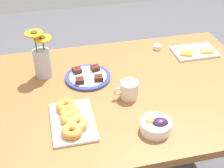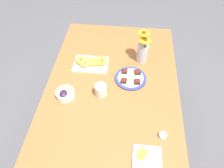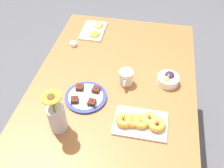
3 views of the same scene
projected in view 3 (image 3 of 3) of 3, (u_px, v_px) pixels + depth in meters
ground_plane at (112, 151)px, 2.03m from camera, size 6.00×6.00×0.00m
dining_table at (112, 98)px, 1.57m from camera, size 1.60×1.00×0.74m
coffee_mug at (126, 77)px, 1.51m from camera, size 0.12×0.09×0.09m
grape_bowl at (168, 79)px, 1.52m from camera, size 0.13×0.13×0.07m
cheese_platter at (94, 30)px, 1.93m from camera, size 0.26×0.17×0.03m
croissant_platter at (141, 122)px, 1.30m from camera, size 0.19×0.29×0.05m
jam_cup_honey at (73, 44)px, 1.80m from camera, size 0.05×0.05×0.03m
dessert_plate at (86, 97)px, 1.45m from camera, size 0.25×0.25×0.05m
flower_vase at (57, 116)px, 1.24m from camera, size 0.13×0.11×0.27m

